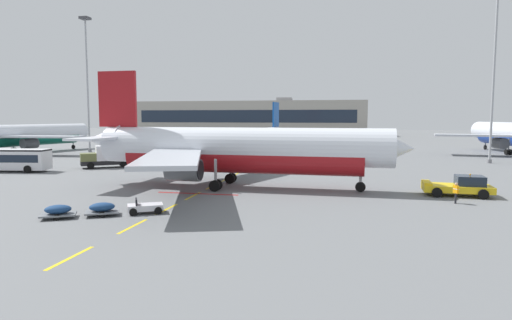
# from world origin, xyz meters

# --- Properties ---
(ground) EXTENTS (400.00, 400.00, 0.00)m
(ground) POSITION_xyz_m (40.00, 40.00, 0.00)
(ground) COLOR slate
(apron_paint_markings) EXTENTS (8.00, 98.76, 0.01)m
(apron_paint_markings) POSITION_xyz_m (18.00, 38.66, 0.00)
(apron_paint_markings) COLOR yellow
(apron_paint_markings) RESTS_ON ground
(airliner_foreground) EXTENTS (34.72, 34.62, 12.20)m
(airliner_foreground) POSITION_xyz_m (20.70, 26.44, 3.95)
(airliner_foreground) COLOR silver
(airliner_foreground) RESTS_ON ground
(pushback_tug) EXTENTS (6.10, 3.37, 2.08)m
(pushback_tug) POSITION_xyz_m (42.12, 25.97, 0.90)
(pushback_tug) COLOR yellow
(pushback_tug) RESTS_ON ground
(airliner_mid_left) EXTENTS (31.10, 31.90, 11.29)m
(airliner_mid_left) POSITION_xyz_m (-32.17, 60.64, 3.66)
(airliner_mid_left) COLOR silver
(airliner_mid_left) RESTS_ON ground
(airliner_far_right) EXTENTS (28.92, 29.29, 10.26)m
(airliner_far_right) POSITION_xyz_m (15.80, 61.23, 3.32)
(airliner_far_right) COLOR silver
(airliner_far_right) RESTS_ON ground
(apron_shuttle_bus) EXTENTS (12.29, 4.44, 3.00)m
(apron_shuttle_bus) POSITION_xyz_m (-13.05, 32.87, 1.75)
(apron_shuttle_bus) COLOR silver
(apron_shuttle_bus) RESTS_ON ground
(catering_truck) EXTENTS (6.63, 6.66, 3.14)m
(catering_truck) POSITION_xyz_m (5.11, 41.89, 1.65)
(catering_truck) COLOR black
(catering_truck) RESTS_ON ground
(fuel_service_truck) EXTENTS (7.07, 6.06, 3.14)m
(fuel_service_truck) POSITION_xyz_m (-2.00, 40.13, 1.65)
(fuel_service_truck) COLOR black
(fuel_service_truck) RESTS_ON ground
(baggage_train) EXTENTS (8.25, 5.41, 1.14)m
(baggage_train) POSITION_xyz_m (14.29, 11.62, 0.52)
(baggage_train) COLOR silver
(baggage_train) RESTS_ON ground
(ground_crew_worker) EXTENTS (0.45, 0.66, 1.76)m
(ground_crew_worker) POSITION_xyz_m (40.93, 22.06, 1.01)
(ground_crew_worker) COLOR #232328
(ground_crew_worker) RESTS_ON ground
(apron_light_mast_near) EXTENTS (1.80, 1.80, 27.28)m
(apron_light_mast_near) POSITION_xyz_m (-20.51, 64.53, 16.78)
(apron_light_mast_near) COLOR slate
(apron_light_mast_near) RESTS_ON ground
(apron_light_mast_far) EXTENTS (1.80, 1.80, 29.72)m
(apron_light_mast_far) POSITION_xyz_m (53.73, 58.03, 18.10)
(apron_light_mast_far) COLOR slate
(apron_light_mast_far) RESTS_ON ground
(terminal_satellite) EXTENTS (94.75, 26.48, 15.18)m
(terminal_satellite) POSITION_xyz_m (-8.90, 165.54, 6.80)
(terminal_satellite) COLOR #9E998E
(terminal_satellite) RESTS_ON ground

